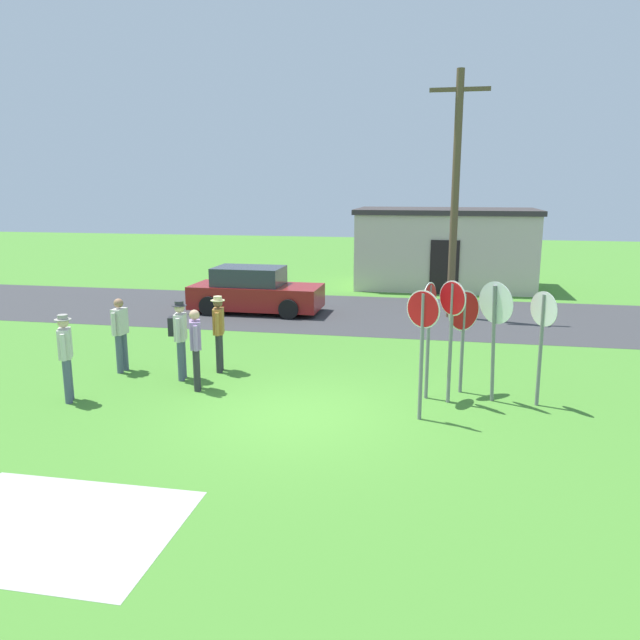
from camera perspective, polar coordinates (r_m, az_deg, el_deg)
The scene contains 17 objects.
ground_plane at distance 11.54m, azimuth -2.28°, elevation -8.81°, with size 80.00×80.00×0.00m, color #47842D.
street_asphalt at distance 20.52m, azimuth 3.74°, elevation 0.60°, with size 60.00×6.40×0.01m, color #38383A.
concrete_path at distance 8.79m, azimuth -23.60°, elevation -17.01°, with size 3.20×2.40×0.01m, color #ADAAA3.
building_background at distance 26.25m, azimuth 11.41°, elevation 6.51°, with size 7.25×3.99×3.22m.
utility_pole at distance 20.00m, azimuth 12.34°, elevation 11.46°, with size 1.80×0.24×7.56m.
parked_car_on_street at distance 20.76m, azimuth -6.02°, elevation 2.62°, with size 4.32×2.06×1.51m.
stop_sign_far_back at distance 11.05m, azimuth 9.39°, elevation -1.24°, with size 0.59×0.36×2.37m.
stop_sign_rear_right at distance 12.73m, azimuth 13.07°, elevation -0.30°, with size 0.62×0.55×2.11m.
stop_sign_low_front at distance 12.21m, azimuth 9.99°, elevation -0.05°, with size 0.25×0.67×2.34m.
stop_sign_rear_left at distance 12.03m, azimuth 12.00°, elevation -0.15°, with size 0.48×0.49×2.41m.
stop_sign_center_cluster at distance 12.36m, azimuth 19.76°, elevation -0.85°, with size 0.41×0.55×2.23m.
stop_sign_leaning_right at distance 12.29m, azimuth 15.79°, elevation 0.02°, with size 0.61×0.62×2.38m.
person_in_dark_shirt at distance 14.12m, azimuth -9.31°, elevation -0.84°, with size 0.32×0.56×1.74m.
person_in_blue at distance 12.96m, azimuth -22.36°, elevation -2.81°, with size 0.35×0.52×1.74m.
person_with_sunhat at distance 13.70m, azimuth -12.79°, elevation -1.29°, with size 0.42×0.56×1.74m.
person_on_left at distance 14.63m, azimuth -17.89°, elevation -0.95°, with size 0.24×0.57×1.69m.
person_holding_notes at distance 12.94m, azimuth -11.38°, elevation -2.28°, with size 0.35×0.53×1.69m.
Camera 1 is at (2.49, -10.48, 4.15)m, focal length 34.77 mm.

